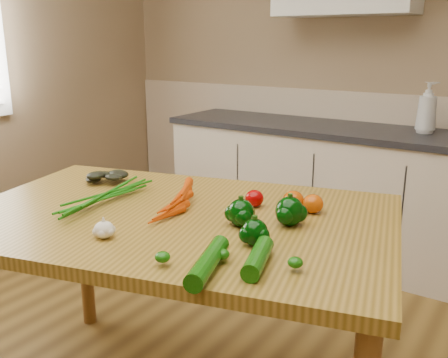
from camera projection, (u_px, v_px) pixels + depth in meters
room at (122, 107)px, 1.55m from camera, size 4.04×5.04×2.64m
counter_run at (372, 197)px, 3.27m from camera, size 2.84×0.64×1.14m
table at (175, 237)px, 1.84m from camera, size 1.77×1.37×0.84m
soap_bottle_a at (427, 108)px, 3.00m from camera, size 0.16×0.16×0.31m
carrot_bunch at (153, 198)px, 1.87m from camera, size 0.34×0.29×0.08m
leafy_greens at (107, 169)px, 2.22m from camera, size 0.22×0.20×0.11m
garlic_bulb at (104, 230)px, 1.59m from camera, size 0.07×0.07×0.06m
pepper_a at (241, 213)px, 1.69m from camera, size 0.09×0.09×0.09m
pepper_b at (290, 211)px, 1.69m from camera, size 0.10×0.10×0.10m
pepper_c at (255, 232)px, 1.53m from camera, size 0.08×0.08×0.08m
tomato_a at (254, 198)px, 1.89m from camera, size 0.07×0.07×0.06m
tomato_b at (293, 200)px, 1.85m from camera, size 0.08×0.08×0.07m
tomato_c at (313, 204)px, 1.81m from camera, size 0.08×0.08×0.07m
zucchini_a at (258, 258)px, 1.38m from camera, size 0.12×0.21×0.05m
zucchini_b at (208, 262)px, 1.36m from camera, size 0.14×0.27×0.05m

